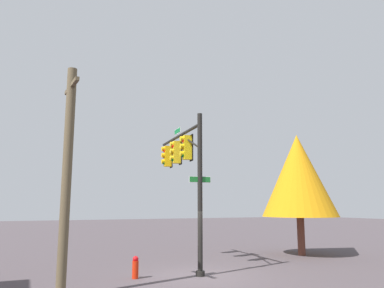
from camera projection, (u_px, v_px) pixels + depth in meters
The scene contains 5 objects.
ground_plane at pixel (200, 276), 14.57m from camera, with size 120.00×120.00×0.00m, color #473E43.
signal_pole_assembly at pixel (182, 161), 17.43m from camera, with size 5.86×1.10×6.53m.
utility_pole at pixel (67, 174), 11.75m from camera, with size 1.80×0.30×7.19m.
fire_hydrant at pixel (135, 267), 14.15m from camera, with size 0.33×0.24×0.83m.
tree_near at pixel (298, 175), 21.31m from camera, with size 4.20×4.20×6.77m.
Camera 1 is at (-13.76, 6.50, 2.74)m, focal length 34.92 mm.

